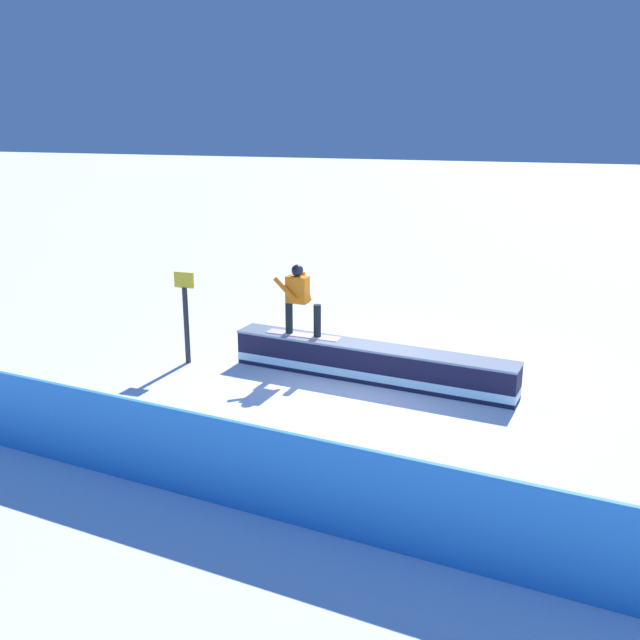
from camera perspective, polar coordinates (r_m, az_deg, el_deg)
ground_plane at (r=13.22m, az=4.00°, el=-4.75°), size 120.00×120.00×0.00m
grind_box at (r=13.11m, az=4.03°, el=-3.52°), size 5.35×1.34×0.66m
snowboarder at (r=13.36m, az=-1.67°, el=1.80°), size 1.48×0.43×1.35m
safety_fence at (r=8.73m, az=-3.68°, el=-12.14°), size 12.09×1.79×1.17m
trail_marker at (r=14.01m, az=-10.58°, el=0.41°), size 0.40×0.10×1.80m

